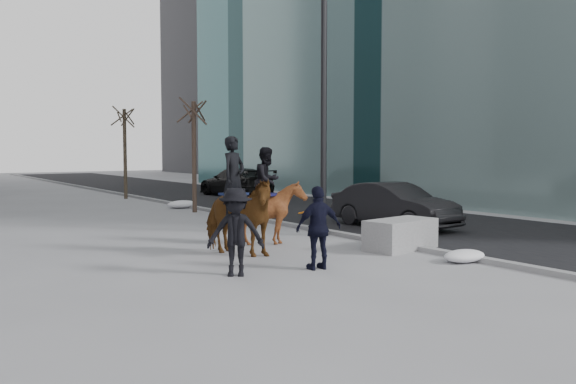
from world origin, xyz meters
TOP-DOWN VIEW (x-y plane):
  - ground at (0.00, 0.00)m, footprint 120.00×120.00m
  - road at (7.00, 10.00)m, footprint 8.00×90.00m
  - curb at (3.00, 10.00)m, footprint 0.25×90.00m
  - planter at (2.74, 0.19)m, footprint 2.03×1.23m
  - car_near at (5.62, 3.43)m, footprint 1.87×4.50m
  - car_far at (7.92, 17.93)m, footprint 2.31×5.29m
  - tree_near at (2.40, 11.43)m, footprint 1.20×1.20m
  - tree_far at (2.40, 19.56)m, footprint 1.20×1.20m
  - mounted_left at (-1.08, 1.78)m, footprint 1.79×2.40m
  - mounted_right at (0.45, 2.74)m, footprint 1.78×1.88m
  - feeder at (-0.50, -0.69)m, footprint 1.08×0.93m
  - camera_crew at (-2.27, -0.30)m, footprint 1.30×1.18m
  - lamppost at (2.60, 3.19)m, footprint 0.25×0.80m
  - snow_piles at (2.70, 7.93)m, footprint 1.43×15.92m

SIDE VIEW (x-z plane):
  - ground at x=0.00m, z-range 0.00..0.00m
  - road at x=7.00m, z-range 0.00..0.01m
  - curb at x=3.00m, z-range 0.00..0.12m
  - snow_piles at x=2.70m, z-range -0.01..0.35m
  - planter at x=2.74m, z-range 0.00..0.76m
  - car_near at x=5.62m, z-range 0.00..1.45m
  - car_far at x=7.92m, z-range 0.00..1.51m
  - feeder at x=-0.50m, z-range 0.00..1.76m
  - camera_crew at x=-2.27m, z-range 0.01..1.76m
  - mounted_right at x=0.45m, z-range -0.25..2.32m
  - mounted_left at x=-1.08m, z-range -0.36..2.46m
  - tree_near at x=2.40m, z-range 0.00..4.90m
  - tree_far at x=2.40m, z-range 0.00..5.07m
  - lamppost at x=2.60m, z-range 0.45..9.54m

